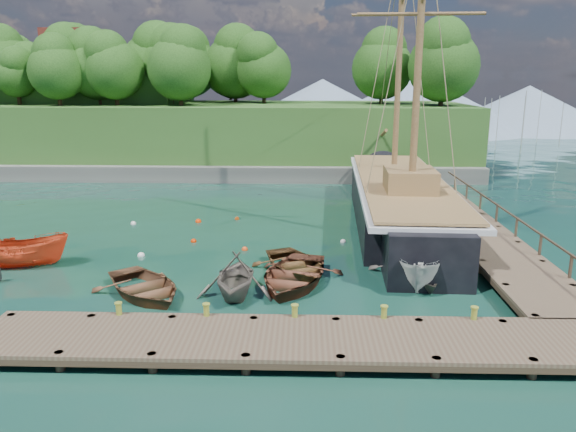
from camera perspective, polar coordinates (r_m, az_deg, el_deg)
name	(u,v)px	position (r m, az deg, el deg)	size (l,w,h in m)	color
ground	(251,280)	(24.32, -3.83, -6.47)	(160.00, 160.00, 0.00)	#113D31
dock_near	(294,340)	(18.07, 0.60, -12.52)	(20.00, 3.20, 1.10)	brown
dock_east	(474,229)	(32.08, 18.35, -1.26)	(3.20, 24.00, 1.10)	brown
bollard_0	(120,331)	(20.51, -16.65, -11.11)	(0.26, 0.26, 0.45)	olive
bollard_1	(207,332)	(19.80, -8.21, -11.58)	(0.26, 0.26, 0.45)	olive
bollard_2	(295,333)	(19.52, 0.69, -11.81)	(0.26, 0.26, 0.45)	olive
bollard_3	(383,334)	(19.70, 9.63, -11.77)	(0.26, 0.26, 0.45)	olive
bollard_4	(472,336)	(20.33, 18.21, -11.47)	(0.26, 0.26, 0.45)	olive
rowboat_0	(145,295)	(23.35, -14.33, -7.80)	(3.29, 4.61, 0.95)	brown
rowboat_1	(236,295)	(22.70, -5.31, -8.04)	(3.11, 3.60, 1.90)	#60574D
rowboat_2	(293,285)	(23.72, 0.50, -6.98)	(3.68, 5.15, 1.07)	brown
rowboat_3	(413,279)	(24.98, 12.55, -6.23)	(3.11, 4.36, 0.90)	#625B51
rowboat_4	(296,272)	(25.18, 0.83, -5.71)	(3.19, 4.46, 0.92)	#50341A
motorboat_orange	(23,267)	(28.57, -25.30, -4.68)	(1.58, 4.21, 1.63)	#DB451F
cabin_boat_white	(422,283)	(24.55, 13.47, -6.65)	(1.72, 4.58, 1.77)	beige
schooner	(400,205)	(33.47, 11.35, 1.06)	(6.01, 28.09, 20.68)	black
mooring_buoy_0	(141,256)	(28.24, -14.70, -3.97)	(0.35, 0.35, 0.35)	white
mooring_buoy_1	(194,242)	(30.05, -9.57, -2.60)	(0.31, 0.31, 0.31)	red
mooring_buoy_2	(245,250)	(28.35, -4.42, -3.46)	(0.32, 0.32, 0.32)	#D84414
mooring_buoy_3	(343,242)	(29.70, 5.62, -2.67)	(0.31, 0.31, 0.31)	white
mooring_buoy_4	(198,222)	(34.03, -9.09, -0.61)	(0.36, 0.36, 0.36)	#F13201
mooring_buoy_5	(237,219)	(34.36, -5.20, -0.35)	(0.29, 0.29, 0.29)	#D54709
mooring_buoy_6	(133,224)	(34.36, -15.43, -0.81)	(0.33, 0.33, 0.33)	silver
mooring_buoy_7	(284,262)	(26.56, -0.38, -4.65)	(0.27, 0.27, 0.27)	orange
headland	(147,108)	(56.20, -14.16, 10.61)	(51.00, 19.31, 12.90)	#474744
distant_ridge	(318,102)	(92.77, 3.07, 11.47)	(117.00, 40.00, 10.00)	#728CA5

